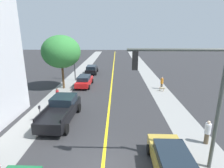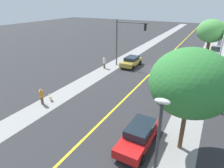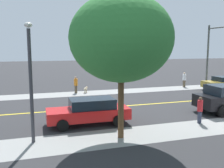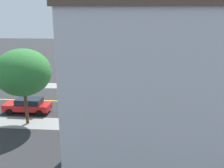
{
  "view_description": "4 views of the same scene",
  "coord_description": "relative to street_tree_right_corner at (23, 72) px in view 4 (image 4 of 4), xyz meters",
  "views": [
    {
      "loc": [
        0.75,
        -8.13,
        7.26
      ],
      "look_at": [
        0.2,
        12.04,
        1.52
      ],
      "focal_mm": 29.42,
      "sensor_mm": 36.0,
      "label": 1
    },
    {
      "loc": [
        -7.26,
        26.83,
        9.36
      ],
      "look_at": [
        0.78,
        11.74,
        2.0
      ],
      "focal_mm": 31.4,
      "sensor_mm": 36.0,
      "label": 2
    },
    {
      "loc": [
        -17.69,
        19.32,
        4.4
      ],
      "look_at": [
        0.36,
        13.5,
        1.68
      ],
      "focal_mm": 40.73,
      "sensor_mm": 36.0,
      "label": 3
    },
    {
      "loc": [
        -27.88,
        5.58,
        9.99
      ],
      "look_at": [
        0.22,
        7.91,
        2.12
      ],
      "focal_mm": 41.74,
      "sensor_mm": 36.0,
      "label": 4
    }
  ],
  "objects": [
    {
      "name": "pale_office_building",
      "position": [
        -6.31,
        -10.42,
        0.53
      ],
      "size": [
        9.61,
        8.44,
        10.69
      ],
      "rotation": [
        0.0,
        0.0,
        -1.57
      ],
      "color": "silver",
      "rests_on": "ground"
    },
    {
      "name": "sidewalk_right",
      "position": [
        12.6,
        -15.21,
        -4.83
      ],
      "size": [
        2.58,
        126.0,
        0.01
      ],
      "primitive_type": "cube",
      "color": "gray",
      "rests_on": "ground"
    },
    {
      "name": "road_centerline_stripe",
      "position": [
        6.35,
        -15.21,
        -4.83
      ],
      "size": [
        0.2,
        126.0,
        0.0
      ],
      "primitive_type": "cube",
      "color": "yellow",
      "rests_on": "ground"
    },
    {
      "name": "green_sedan_left_curb",
      "position": [
        2.68,
        -18.46,
        -3.99
      ],
      "size": [
        1.95,
        4.78,
        1.62
      ],
      "rotation": [
        0.0,
        0.0,
        1.56
      ],
      "color": "#196638",
      "rests_on": "ground"
    },
    {
      "name": "ground_plane",
      "position": [
        6.35,
        -15.21,
        -4.83
      ],
      "size": [
        140.0,
        140.0,
        0.0
      ],
      "primitive_type": "plane",
      "color": "#2D2D30"
    },
    {
      "name": "pedestrian_orange_shirt",
      "position": [
        13.0,
        -0.03,
        -3.98
      ],
      "size": [
        0.36,
        0.36,
        1.62
      ],
      "rotation": [
        0.0,
        0.0,
        5.72
      ],
      "color": "brown",
      "rests_on": "ground"
    },
    {
      "name": "gold_sedan_right_curb",
      "position": [
        10.01,
        -15.12,
        -4.07
      ],
      "size": [
        2.11,
        4.43,
        1.43
      ],
      "rotation": [
        0.0,
        0.0,
        1.56
      ],
      "color": "#B29338",
      "rests_on": "ground"
    },
    {
      "name": "street_tree_right_corner",
      "position": [
        0.0,
        0.0,
        0.0
      ],
      "size": [
        4.9,
        4.9,
        6.92
      ],
      "color": "brown",
      "rests_on": "ground"
    },
    {
      "name": "small_dog",
      "position": [
        12.87,
        -0.97,
        -4.45
      ],
      "size": [
        0.74,
        0.58,
        0.58
      ],
      "rotation": [
        0.0,
        0.0,
        5.72
      ],
      "color": "#C6B28C",
      "rests_on": "ground"
    },
    {
      "name": "parking_meter",
      "position": [
        0.74,
        -9.55,
        -3.89
      ],
      "size": [
        0.12,
        0.18,
        1.44
      ],
      "color": "#4C4C51",
      "rests_on": "ground"
    },
    {
      "name": "fire_hydrant",
      "position": [
        0.69,
        -15.22,
        -4.46
      ],
      "size": [
        0.44,
        0.24,
        0.76
      ],
      "color": "red",
      "rests_on": "ground"
    },
    {
      "name": "pedestrian_red_shirt",
      "position": [
        0.84,
        -5.21,
        -4.0
      ],
      "size": [
        0.31,
        0.31,
        1.57
      ],
      "rotation": [
        0.0,
        0.0,
        4.82
      ],
      "color": "#33384C",
      "rests_on": "ground"
    },
    {
      "name": "traffic_light_mast",
      "position": [
        10.88,
        -14.62,
        -0.27
      ],
      "size": [
        4.82,
        0.32,
        6.83
      ],
      "rotation": [
        0.0,
        0.0,
        3.14
      ],
      "color": "#474C47",
      "rests_on": "ground"
    },
    {
      "name": "red_sedan_left_curb",
      "position": [
        2.62,
        0.99,
        -4.04
      ],
      "size": [
        2.02,
        4.73,
        1.5
      ],
      "rotation": [
        0.0,
        0.0,
        1.55
      ],
      "color": "red",
      "rests_on": "ground"
    },
    {
      "name": "sidewalk_left",
      "position": [
        0.1,
        -15.21,
        -4.83
      ],
      "size": [
        2.58,
        126.0,
        0.01
      ],
      "primitive_type": "cube",
      "color": "gray",
      "rests_on": "ground"
    },
    {
      "name": "pedestrian_white_shirt",
      "position": [
        13.15,
        -12.34,
        -3.96
      ],
      "size": [
        0.39,
        0.39,
        1.68
      ],
      "rotation": [
        0.0,
        0.0,
        2.03
      ],
      "color": "brown",
      "rests_on": "ground"
    },
    {
      "name": "black_pickup_truck",
      "position": [
        2.43,
        -9.25,
        -3.89
      ],
      "size": [
        2.54,
        5.87,
        1.88
      ],
      "rotation": [
        0.0,
        0.0,
        1.53
      ],
      "color": "black",
      "rests_on": "ground"
    }
  ]
}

